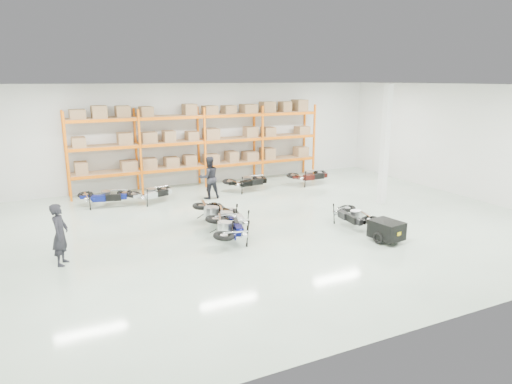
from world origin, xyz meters
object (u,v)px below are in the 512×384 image
person_left (60,234)px  moto_blue_centre (228,224)px  trailer (387,230)px  moto_back_c (247,179)px  moto_black_far_left (215,209)px  person_back (209,178)px  moto_back_a (104,193)px  moto_back_d (309,173)px  moto_back_b (151,190)px  moto_silver_left (230,214)px  moto_touring_right (353,212)px

person_left → moto_blue_centre: bearing=-72.1°
trailer → moto_back_c: size_ratio=0.87×
moto_blue_centre → moto_black_far_left: size_ratio=0.94×
person_back → moto_back_c: bearing=-165.0°
moto_back_a → moto_back_d: (8.91, -0.19, 0.01)m
moto_back_b → trailer: bearing=-162.1°
moto_blue_centre → moto_back_a: 6.23m
moto_black_far_left → trailer: bearing=141.9°
moto_blue_centre → moto_back_c: bearing=-104.7°
trailer → person_back: (-2.97, 7.05, 0.49)m
moto_silver_left → moto_black_far_left: (-0.28, 0.55, 0.06)m
moto_back_b → moto_back_a: bearing=65.1°
trailer → moto_back_b: (-5.22, 7.39, 0.12)m
moto_silver_left → person_left: size_ratio=1.05×
moto_touring_right → person_left: size_ratio=1.00×
moto_back_d → trailer: bearing=166.0°
moto_back_a → moto_back_c: bearing=-76.4°
moto_blue_centre → trailer: 4.67m
moto_blue_centre → moto_touring_right: (4.20, -0.43, -0.05)m
trailer → moto_back_d: 7.68m
moto_touring_right → person_left: (-8.72, 0.73, 0.32)m
moto_blue_centre → moto_back_b: size_ratio=1.12×
moto_black_far_left → moto_back_a: moto_black_far_left is taller
moto_touring_right → moto_back_b: 7.79m
moto_blue_centre → moto_back_a: moto_blue_centre is taller
moto_silver_left → moto_back_a: 5.59m
person_left → moto_black_far_left: bearing=-53.3°
moto_blue_centre → person_left: 4.54m
trailer → moto_touring_right: bearing=81.2°
person_back → moto_back_d: bearing=-175.2°
moto_touring_right → person_left: 8.76m
person_back → moto_blue_centre: bearing=76.6°
moto_touring_right → moto_back_a: bearing=145.0°
moto_silver_left → person_back: size_ratio=1.01×
trailer → moto_back_a: size_ratio=0.89×
person_back → person_left: bearing=39.7°
moto_touring_right → moto_back_c: 6.04m
moto_touring_right → moto_silver_left: bearing=164.9°
trailer → moto_back_c: 7.62m
moto_touring_right → moto_back_b: moto_touring_right is taller
person_left → person_back: size_ratio=0.96×
moto_blue_centre → moto_back_d: (6.17, 5.40, -0.02)m
moto_touring_right → moto_black_far_left: bearing=159.6°
moto_back_c → moto_silver_left: bearing=145.5°
moto_back_c → person_back: size_ratio=1.03×
moto_back_a → person_back: 4.02m
moto_touring_right → moto_back_a: (-6.93, 6.02, 0.03)m
moto_blue_centre → moto_back_d: moto_blue_centre is taller
moto_black_far_left → person_back: 3.62m
trailer → moto_blue_centre: bearing=145.5°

